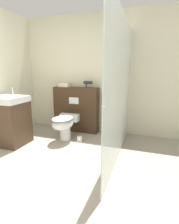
{
  "coord_description": "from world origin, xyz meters",
  "views": [
    {
      "loc": [
        1.23,
        -1.44,
        1.35
      ],
      "look_at": [
        0.26,
        1.34,
        0.64
      ],
      "focal_mm": 28.0,
      "sensor_mm": 36.0,
      "label": 1
    }
  ],
  "objects": [
    {
      "name": "ground_plane",
      "position": [
        0.0,
        0.0,
        0.0
      ],
      "size": [
        12.0,
        12.0,
        0.0
      ],
      "primitive_type": "plane",
      "color": "#9E9384"
    },
    {
      "name": "wall_back",
      "position": [
        0.0,
        2.27,
        1.25
      ],
      "size": [
        8.0,
        0.06,
        2.5
      ],
      "color": "beige",
      "rests_on": "ground_plane"
    },
    {
      "name": "partition_panel",
      "position": [
        -0.3,
        2.07,
        0.5
      ],
      "size": [
        1.01,
        0.23,
        0.99
      ],
      "color": "#3D2819",
      "rests_on": "ground_plane"
    },
    {
      "name": "shower_glass",
      "position": [
        0.82,
        1.16,
        1.05
      ],
      "size": [
        0.04,
        2.15,
        2.1
      ],
      "color": "silver",
      "rests_on": "ground_plane"
    },
    {
      "name": "toilet",
      "position": [
        -0.29,
        1.45,
        0.33
      ],
      "size": [
        0.39,
        0.61,
        0.48
      ],
      "color": "white",
      "rests_on": "ground_plane"
    },
    {
      "name": "sink_vanity",
      "position": [
        -1.17,
        1.0,
        0.45
      ],
      "size": [
        0.6,
        0.54,
        1.04
      ],
      "color": "#473323",
      "rests_on": "ground_plane"
    },
    {
      "name": "hair_drier",
      "position": [
        -0.02,
        2.09,
        1.09
      ],
      "size": [
        0.21,
        0.06,
        0.14
      ],
      "color": "#2D2D33",
      "rests_on": "partition_panel"
    },
    {
      "name": "folded_towel",
      "position": [
        -0.57,
        2.08,
        1.03
      ],
      "size": [
        0.23,
        0.2,
        0.08
      ],
      "color": "beige",
      "rests_on": "partition_panel"
    },
    {
      "name": "spare_toilet_roll",
      "position": [
        -0.0,
        1.51,
        0.05
      ],
      "size": [
        0.1,
        0.1,
        0.09
      ],
      "color": "white",
      "rests_on": "ground_plane"
    }
  ]
}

